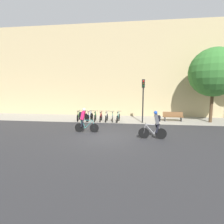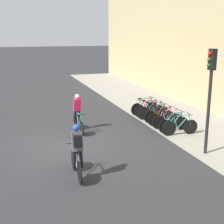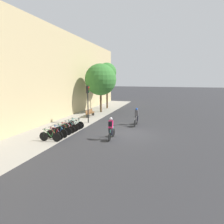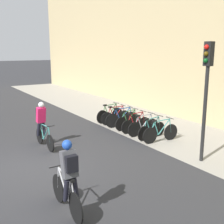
% 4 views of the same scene
% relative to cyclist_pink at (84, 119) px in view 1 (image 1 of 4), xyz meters
% --- Properties ---
extents(ground, '(200.00, 200.00, 0.00)m').
position_rel_cyclist_pink_xyz_m(ground, '(1.77, -1.04, -0.95)').
color(ground, '#2B2B2D').
extents(kerb_strip, '(44.00, 4.50, 0.01)m').
position_rel_cyclist_pink_xyz_m(kerb_strip, '(1.77, 5.71, -0.94)').
color(kerb_strip, gray).
rests_on(kerb_strip, ground).
extents(building_facade, '(44.00, 0.60, 10.29)m').
position_rel_cyclist_pink_xyz_m(building_facade, '(1.77, 8.26, 4.20)').
color(building_facade, tan).
rests_on(building_facade, ground).
extents(cyclist_pink, '(1.76, 0.46, 1.77)m').
position_rel_cyclist_pink_xyz_m(cyclist_pink, '(0.00, 0.00, 0.00)').
color(cyclist_pink, black).
rests_on(cyclist_pink, ground).
extents(cyclist_grey, '(1.76, 0.46, 1.79)m').
position_rel_cyclist_pink_xyz_m(cyclist_grey, '(4.91, -1.07, 0.00)').
color(cyclist_grey, black).
rests_on(cyclist_grey, ground).
extents(parked_bike_0, '(0.46, 1.72, 0.99)m').
position_rel_cyclist_pink_xyz_m(parked_bike_0, '(-1.82, 4.23, -0.53)').
color(parked_bike_0, black).
rests_on(parked_bike_0, ground).
extents(parked_bike_1, '(0.46, 1.65, 0.97)m').
position_rel_cyclist_pink_xyz_m(parked_bike_1, '(-1.27, 4.23, -0.54)').
color(parked_bike_1, black).
rests_on(parked_bike_1, ground).
extents(parked_bike_2, '(0.46, 1.74, 0.99)m').
position_rel_cyclist_pink_xyz_m(parked_bike_2, '(-0.71, 4.23, -0.53)').
color(parked_bike_2, black).
rests_on(parked_bike_2, ground).
extents(parked_bike_3, '(0.46, 1.61, 0.97)m').
position_rel_cyclist_pink_xyz_m(parked_bike_3, '(-0.15, 4.23, -0.55)').
color(parked_bike_3, black).
rests_on(parked_bike_3, ground).
extents(parked_bike_4, '(0.46, 1.65, 0.96)m').
position_rel_cyclist_pink_xyz_m(parked_bike_4, '(0.41, 4.23, -0.55)').
color(parked_bike_4, black).
rests_on(parked_bike_4, ground).
extents(parked_bike_5, '(0.46, 1.69, 0.97)m').
position_rel_cyclist_pink_xyz_m(parked_bike_5, '(0.96, 4.23, -0.54)').
color(parked_bike_5, black).
rests_on(parked_bike_5, ground).
extents(parked_bike_6, '(0.46, 1.67, 0.95)m').
position_rel_cyclist_pink_xyz_m(parked_bike_6, '(1.52, 4.23, -0.56)').
color(parked_bike_6, black).
rests_on(parked_bike_6, ground).
extents(parked_bike_7, '(0.46, 1.74, 0.98)m').
position_rel_cyclist_pink_xyz_m(parked_bike_7, '(2.08, 4.23, -0.54)').
color(parked_bike_7, black).
rests_on(parked_bike_7, ground).
extents(traffic_light_pole, '(0.26, 0.30, 3.95)m').
position_rel_cyclist_pink_xyz_m(traffic_light_pole, '(4.35, 4.03, 1.77)').
color(traffic_light_pole, black).
rests_on(traffic_light_pole, ground).
extents(bench, '(1.88, 0.44, 0.89)m').
position_rel_cyclist_pink_xyz_m(bench, '(7.29, 5.22, -0.47)').
color(bench, brown).
rests_on(bench, ground).
extents(street_tree_0, '(4.37, 4.37, 6.77)m').
position_rel_cyclist_pink_xyz_m(street_tree_0, '(10.64, 5.08, 3.63)').
color(street_tree_0, '#4C3823').
rests_on(street_tree_0, ground).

